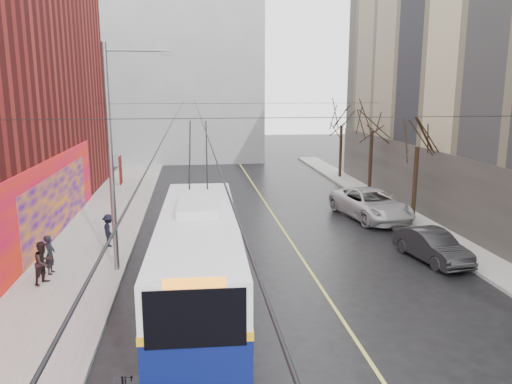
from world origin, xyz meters
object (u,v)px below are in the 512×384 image
at_px(tree_near, 418,133).
at_px(following_car, 202,209).
at_px(pedestrian_b, 43,263).
at_px(pedestrian_a, 50,254).
at_px(tree_mid, 372,120).
at_px(trolleybus, 199,256).
at_px(streetlight_pole, 115,154).
at_px(tree_far, 342,116).
at_px(parked_car_b, 432,246).
at_px(parked_car_c, 371,204).
at_px(pedestrian_c, 109,230).

distance_m(tree_near, following_car, 12.52).
bearing_deg(pedestrian_b, tree_near, -38.89).
bearing_deg(pedestrian_a, tree_near, -70.04).
distance_m(tree_mid, trolleybus, 20.42).
height_order(streetlight_pole, tree_far, streetlight_pole).
distance_m(streetlight_pole, following_car, 9.06).
height_order(parked_car_b, parked_car_c, parked_car_c).
relative_size(tree_far, pedestrian_a, 4.19).
bearing_deg(pedestrian_c, pedestrian_a, 127.30).
height_order(tree_mid, pedestrian_b, tree_mid).
distance_m(tree_near, trolleybus, 15.45).
bearing_deg(tree_near, pedestrian_b, -157.96).
relative_size(tree_near, parked_car_b, 1.57).
distance_m(tree_near, pedestrian_a, 19.27).
distance_m(streetlight_pole, tree_mid, 19.96).
distance_m(parked_car_b, pedestrian_b, 15.80).
bearing_deg(streetlight_pole, pedestrian_a, -176.46).
xyz_separation_m(tree_far, parked_car_b, (-2.00, -20.26, -4.47)).
distance_m(parked_car_c, pedestrian_b, 17.70).
relative_size(tree_near, pedestrian_c, 4.20).
distance_m(parked_car_b, pedestrian_a, 15.80).
bearing_deg(following_car, pedestrian_b, -119.60).
xyz_separation_m(tree_far, pedestrian_c, (-16.06, -16.90, -4.23)).
height_order(tree_mid, pedestrian_c, tree_mid).
bearing_deg(tree_mid, pedestrian_a, -143.52).
distance_m(pedestrian_a, pedestrian_b, 1.03).
height_order(tree_near, pedestrian_b, tree_near).
height_order(following_car, pedestrian_b, pedestrian_b).
xyz_separation_m(parked_car_b, pedestrian_c, (-14.06, 3.36, 0.24)).
distance_m(tree_far, parked_car_c, 13.83).
relative_size(trolleybus, pedestrian_c, 8.22).
height_order(parked_car_b, pedestrian_b, pedestrian_b).
xyz_separation_m(parked_car_c, pedestrian_c, (-13.97, -3.92, 0.08)).
relative_size(tree_near, tree_far, 0.97).
height_order(trolleybus, following_car, trolleybus).
xyz_separation_m(parked_car_b, pedestrian_b, (-15.77, -0.94, 0.29)).
distance_m(following_car, pedestrian_b, 10.45).
bearing_deg(pedestrian_a, tree_mid, -52.66).
bearing_deg(pedestrian_b, trolleybus, -79.34).
height_order(tree_far, pedestrian_b, tree_far).
xyz_separation_m(parked_car_c, pedestrian_b, (-15.67, -8.22, 0.13)).
distance_m(tree_near, parked_car_c, 4.75).
relative_size(streetlight_pole, tree_far, 1.37).
bearing_deg(trolleybus, streetlight_pole, 136.60).
xyz_separation_m(parked_car_c, pedestrian_a, (-15.71, -7.19, 0.10)).
distance_m(tree_near, parked_car_b, 7.85).
bearing_deg(tree_near, parked_car_b, -107.73).
bearing_deg(parked_car_b, tree_near, 62.61).
height_order(tree_mid, parked_car_b, tree_mid).
relative_size(trolleybus, parked_car_c, 2.08).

